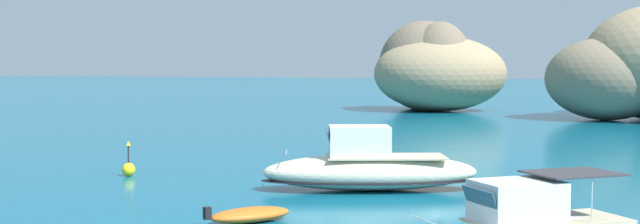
{
  "coord_description": "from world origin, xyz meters",
  "views": [
    {
      "loc": [
        12.32,
        -16.92,
        4.88
      ],
      "look_at": [
        2.78,
        16.45,
        2.71
      ],
      "focal_mm": 47.45,
      "sensor_mm": 36.0,
      "label": 1
    }
  ],
  "objects_px": {
    "dinghy_tender": "(250,215)",
    "islet_small": "(433,71)",
    "channel_buoy": "(129,168)",
    "motorboat_cream": "(369,169)"
  },
  "relations": [
    {
      "from": "motorboat_cream",
      "to": "channel_buoy",
      "type": "relative_size",
      "value": 5.76
    },
    {
      "from": "dinghy_tender",
      "to": "channel_buoy",
      "type": "bearing_deg",
      "value": 136.52
    },
    {
      "from": "islet_small",
      "to": "channel_buoy",
      "type": "distance_m",
      "value": 48.91
    },
    {
      "from": "islet_small",
      "to": "motorboat_cream",
      "type": "distance_m",
      "value": 49.76
    },
    {
      "from": "islet_small",
      "to": "channel_buoy",
      "type": "bearing_deg",
      "value": -96.59
    },
    {
      "from": "dinghy_tender",
      "to": "islet_small",
      "type": "bearing_deg",
      "value": 92.86
    },
    {
      "from": "dinghy_tender",
      "to": "motorboat_cream",
      "type": "bearing_deg",
      "value": 73.5
    },
    {
      "from": "islet_small",
      "to": "dinghy_tender",
      "type": "relative_size",
      "value": 5.58
    },
    {
      "from": "motorboat_cream",
      "to": "dinghy_tender",
      "type": "distance_m",
      "value": 7.35
    },
    {
      "from": "islet_small",
      "to": "motorboat_cream",
      "type": "bearing_deg",
      "value": -84.33
    }
  ]
}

